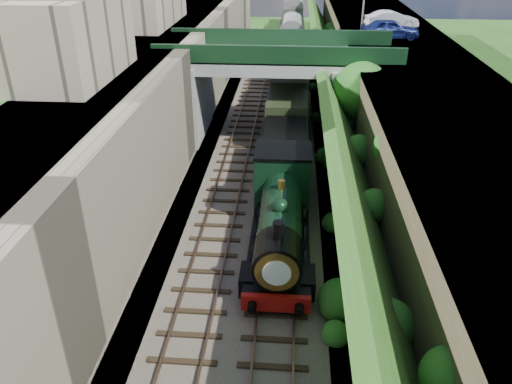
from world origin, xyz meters
TOP-DOWN VIEW (x-y plane):
  - trackbed at (0.00, 20.00)m, footprint 10.00×90.00m
  - retaining_wall at (-5.50, 20.00)m, footprint 1.00×90.00m
  - street_plateau_left at (-9.00, 20.00)m, footprint 6.00×90.00m
  - street_plateau_right at (9.50, 20.00)m, footprint 8.00×90.00m
  - embankment_slope at (5.05, 17.14)m, footprint 4.51×90.00m
  - track_left at (-2.00, 20.00)m, footprint 2.50×90.00m
  - track_right at (1.20, 20.00)m, footprint 2.50×90.00m
  - road_bridge at (0.94, 24.00)m, footprint 16.00×6.40m
  - building_near at (-9.50, 14.00)m, footprint 4.00×8.00m
  - tree at (5.91, 20.30)m, footprint 3.60×3.80m
  - car_blue at (8.70, 29.12)m, footprint 4.54×2.29m
  - car_silver at (9.57, 33.70)m, footprint 4.49×2.27m
  - locomotive at (1.20, 9.46)m, footprint 3.10×10.22m
  - tender at (1.20, 16.82)m, footprint 2.70×6.00m
  - coach_front at (1.20, 29.42)m, footprint 2.90×18.00m
  - coach_middle at (1.20, 48.22)m, footprint 2.90×18.00m
  - coach_rear at (1.20, 67.02)m, footprint 2.90×18.00m

SIDE VIEW (x-z plane):
  - trackbed at x=0.00m, z-range 0.00..0.20m
  - track_left at x=-2.00m, z-range 0.15..0.35m
  - track_right at x=1.20m, z-range 0.15..0.35m
  - tender at x=1.20m, z-range 0.09..3.14m
  - locomotive at x=1.20m, z-range -0.02..3.81m
  - coach_front at x=1.20m, z-range 0.20..3.90m
  - coach_middle at x=1.20m, z-range 0.20..3.90m
  - coach_rear at x=1.20m, z-range 0.20..3.90m
  - embankment_slope at x=5.05m, z-range -0.38..6.06m
  - street_plateau_right at x=9.50m, z-range 0.00..6.25m
  - retaining_wall at x=-5.50m, z-range 0.00..7.00m
  - street_plateau_left at x=-9.00m, z-range 0.00..7.00m
  - road_bridge at x=0.94m, z-range 0.45..7.70m
  - tree at x=5.91m, z-range 1.35..7.95m
  - car_silver at x=9.57m, z-range 6.25..7.66m
  - car_blue at x=8.70m, z-range 6.25..7.73m
  - building_near at x=-9.50m, z-range 7.00..11.00m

